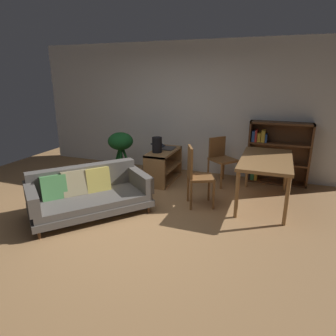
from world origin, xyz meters
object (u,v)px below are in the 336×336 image
dining_table (266,163)px  media_console (164,166)px  open_laptop (165,147)px  dining_chair_near (221,157)px  dining_chair_far (196,173)px  bookshelf (275,152)px  desk_speaker (157,145)px  fabric_couch (87,193)px  potted_floor_plant (121,150)px

dining_table → media_console: bearing=166.9°
open_laptop → dining_chair_near: (1.12, 0.11, -0.13)m
dining_chair_far → bookshelf: bearing=55.1°
desk_speaker → fabric_couch: bearing=-107.5°
potted_floor_plant → dining_chair_near: potted_floor_plant is taller
dining_table → potted_floor_plant: bearing=173.4°
fabric_couch → dining_chair_near: 2.61m
dining_chair_far → potted_floor_plant: bearing=156.2°
desk_speaker → dining_chair_near: bearing=22.0°
bookshelf → media_console: bearing=-161.0°
potted_floor_plant → fabric_couch: bearing=-78.8°
dining_chair_near → bookshelf: (0.97, 0.43, 0.08)m
potted_floor_plant → dining_chair_far: bearing=-23.8°
open_laptop → dining_chair_near: size_ratio=0.50×
fabric_couch → desk_speaker: bearing=72.5°
potted_floor_plant → dining_table: size_ratio=0.64×
potted_floor_plant → dining_chair_near: 2.00m
fabric_couch → bookshelf: 3.59m
media_console → dining_table: (1.93, -0.45, 0.38)m
dining_chair_near → bookshelf: 1.06m
open_laptop → potted_floor_plant: size_ratio=0.47×
dining_chair_far → bookshelf: bookshelf is taller
open_laptop → bookshelf: bearing=14.3°
media_console → potted_floor_plant: size_ratio=1.07×
dining_table → dining_chair_far: (-1.01, -0.47, -0.15)m
fabric_couch → dining_chair_far: size_ratio=1.92×
media_console → potted_floor_plant: (-0.88, -0.12, 0.28)m
media_console → dining_chair_near: (1.08, 0.28, 0.21)m
media_console → dining_chair_near: bearing=14.4°
dining_table → dining_chair_near: size_ratio=1.64×
dining_table → bookshelf: (0.12, 1.15, -0.09)m
fabric_couch → media_console: size_ratio=1.87×
media_console → dining_chair_near: 1.13m
media_console → bookshelf: (2.05, 0.70, 0.29)m
dining_chair_near → dining_table: bearing=-40.4°
fabric_couch → dining_chair_near: (1.63, 2.03, 0.19)m
potted_floor_plant → dining_table: bearing=-6.6°
media_console → dining_chair_far: dining_chair_far is taller
dining_table → dining_chair_near: 1.13m
open_laptop → dining_chair_far: (0.96, -1.09, -0.11)m
fabric_couch → open_laptop: 2.01m
fabric_couch → potted_floor_plant: bearing=101.2°
media_console → dining_table: size_ratio=0.69×
desk_speaker → bookshelf: 2.29m
fabric_couch → open_laptop: bearing=75.1°
media_console → bookshelf: bookshelf is taller
media_console → bookshelf: size_ratio=0.84×
potted_floor_plant → dining_table: potted_floor_plant is taller
fabric_couch → dining_chair_far: (1.47, 0.83, 0.22)m
open_laptop → dining_chair_far: bearing=-48.6°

